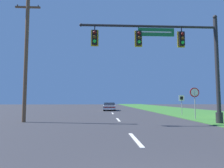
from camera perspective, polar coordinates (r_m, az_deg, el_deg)
The scene contains 7 objects.
grass_verge_right at distance 33.97m, azimuth 17.51°, elevation -7.07°, with size 10.00×110.00×0.04m.
road_center_line at distance 23.90m, azimuth 0.18°, elevation -8.37°, with size 0.16×34.80×0.01m.
signal_mast at distance 14.12m, azimuth 18.49°, elevation 8.01°, with size 9.42×0.47×7.30m.
car_ahead at distance 30.87m, azimuth -0.74°, elevation -6.45°, with size 2.02×4.47×1.19m.
stop_sign at distance 17.29m, azimuth 22.54°, elevation -3.22°, with size 0.76×0.07×2.50m.
route_sign_post at distance 22.11m, azimuth 19.27°, elevation -4.45°, with size 0.55×0.06×2.03m.
utility_pole_near at distance 15.79m, azimuth -23.34°, elevation 7.63°, with size 1.80×0.26×9.26m.
Camera 1 is at (-1.32, -1.81, 1.50)m, focal length 32.00 mm.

